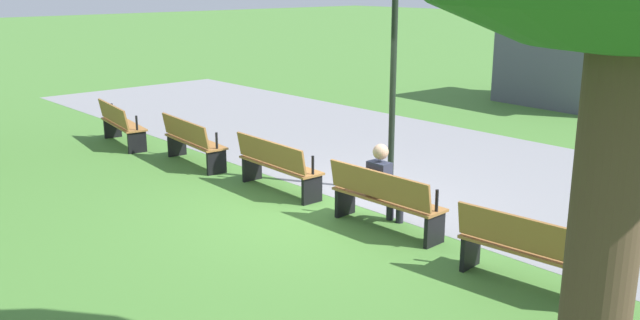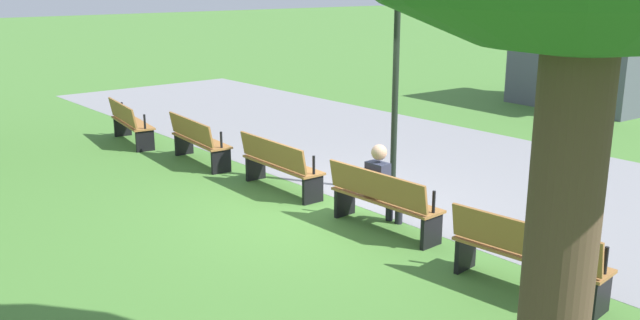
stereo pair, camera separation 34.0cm
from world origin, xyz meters
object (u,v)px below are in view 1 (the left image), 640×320
Objects in this scene: bench_1 at (192,141)px; kiosk at (573,50)px; bench_4 at (533,251)px; lamp_post at (394,27)px; bench_0 at (120,123)px; bench_2 at (277,164)px; bench_3 at (384,198)px; person_seated at (383,182)px.

bench_1 is 0.42× the size of kiosk.
bench_1 is 11.31m from kiosk.
lamp_post is at bearing 151.04° from bench_4.
bench_2 is (4.74, 0.42, 0.00)m from bench_0.
bench_1 is at bearing 15.36° from bench_0.
kiosk reaches higher than bench_2.
bench_2 is at bearing 173.17° from bench_4.
bench_0 and bench_1 have the same top height.
lamp_post reaches higher than bench_2.
bench_1 is at bearing -93.91° from kiosk.
bench_3 is (7.12, 0.42, 0.00)m from bench_0.
person_seated is at bearing 168.55° from bench_4.
person_seated is 2.62m from lamp_post.
bench_1 is 1.49× the size of person_seated.
kiosk reaches higher than person_seated.
lamp_post reaches higher than kiosk.
bench_2 is at bearing 13.66° from bench_0.
bench_0 and bench_2 have the same top height.
bench_1 and bench_2 have the same top height.
kiosk is (1.49, 11.16, 1.05)m from bench_1.
person_seated reaches higher than bench_2.
bench_3 is 2.88m from lamp_post.
person_seated reaches higher than bench_3.
bench_2 is 2.24m from person_seated.
bench_4 is 12.55m from kiosk.
person_seated is at bearing -51.23° from lamp_post.
bench_2 is 4.76m from bench_4.
lamp_post is at bearing 127.06° from person_seated.
lamp_post is (3.57, 1.58, 2.19)m from bench_1.
lamp_post is at bearing 52.02° from bench_2.
kiosk reaches higher than bench_1.
bench_3 is at bearing -44.45° from person_seated.
bench_1 is 2.38m from bench_2.
person_seated is at bearing 13.16° from bench_0.
bench_1 is 1.01× the size of bench_3.
bench_2 is 2.88m from lamp_post.
bench_0 is at bearing -173.18° from bench_2.
kiosk is (-5.64, 11.16, 1.05)m from bench_4.
bench_0 is 4.76m from bench_2.
lamp_post is (1.19, 1.43, 2.19)m from bench_2.
bench_3 is at bearing 6.83° from bench_1.
lamp_post is (5.93, 1.86, 2.19)m from bench_0.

